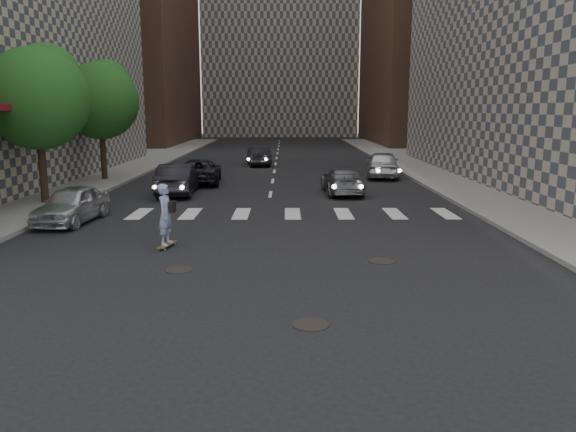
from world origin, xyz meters
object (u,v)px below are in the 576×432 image
at_px(silver_sedan, 72,204).
at_px(traffic_car_e, 259,156).
at_px(traffic_car_b, 343,181).
at_px(traffic_car_c, 199,171).
at_px(tree_b, 39,94).
at_px(tree_c, 101,97).
at_px(traffic_car_a, 178,179).
at_px(traffic_car_d, 382,164).
at_px(skateboarder, 166,214).

relative_size(silver_sedan, traffic_car_e, 0.95).
height_order(traffic_car_b, traffic_car_c, traffic_car_c).
bearing_deg(tree_b, traffic_car_b, 13.41).
distance_m(traffic_car_c, traffic_car_e, 10.22).
height_order(silver_sedan, traffic_car_c, traffic_car_c).
relative_size(tree_b, tree_c, 1.00).
height_order(silver_sedan, traffic_car_a, traffic_car_a).
bearing_deg(traffic_car_e, traffic_car_b, 100.98).
height_order(silver_sedan, traffic_car_e, traffic_car_e).
height_order(traffic_car_a, traffic_car_e, traffic_car_a).
height_order(traffic_car_a, traffic_car_d, traffic_car_d).
bearing_deg(traffic_car_b, silver_sedan, 31.51).
relative_size(tree_b, silver_sedan, 1.69).
xyz_separation_m(traffic_car_b, traffic_car_d, (3.02, 6.46, 0.16)).
xyz_separation_m(skateboarder, traffic_car_d, (9.29, 17.11, -0.21)).
xyz_separation_m(traffic_car_d, traffic_car_e, (-7.70, 7.15, -0.11)).
xyz_separation_m(silver_sedan, traffic_car_c, (2.98, 10.70, 0.00)).
height_order(tree_b, skateboarder, tree_b).
xyz_separation_m(traffic_car_a, traffic_car_c, (0.44, 3.98, -0.07)).
bearing_deg(tree_b, skateboarder, -48.60).
bearing_deg(traffic_car_b, traffic_car_c, -28.90).
height_order(tree_c, traffic_car_a, tree_c).
xyz_separation_m(traffic_car_b, traffic_car_e, (-4.68, 13.61, 0.04)).
bearing_deg(traffic_car_d, tree_b, 38.46).
bearing_deg(traffic_car_d, silver_sedan, 52.40).
distance_m(traffic_car_d, traffic_car_e, 10.51).
height_order(tree_b, traffic_car_a, tree_b).
bearing_deg(traffic_car_c, traffic_car_d, -169.96).
relative_size(tree_b, traffic_car_c, 1.37).
height_order(silver_sedan, traffic_car_d, traffic_car_d).
bearing_deg(traffic_car_a, traffic_car_b, 178.56).
bearing_deg(traffic_car_a, skateboarder, 95.93).
relative_size(tree_c, traffic_car_a, 1.47).
relative_size(silver_sedan, traffic_car_c, 0.81).
distance_m(traffic_car_a, traffic_car_e, 14.18).
relative_size(traffic_car_a, traffic_car_c, 0.93).
height_order(tree_b, silver_sedan, tree_b).
bearing_deg(traffic_car_e, silver_sedan, 66.33).
distance_m(tree_b, tree_c, 8.00).
distance_m(skateboarder, traffic_car_e, 24.31).
bearing_deg(traffic_car_a, traffic_car_d, -151.52).
bearing_deg(traffic_car_b, traffic_car_d, -117.08).
bearing_deg(traffic_car_a, traffic_car_e, -106.04).
bearing_deg(skateboarder, traffic_car_c, 107.47).
height_order(tree_b, traffic_car_b, tree_b).
distance_m(silver_sedan, traffic_car_a, 7.18).
xyz_separation_m(tree_c, skateboarder, (6.67, -15.56, -3.65)).
height_order(tree_c, traffic_car_b, tree_c).
relative_size(tree_c, traffic_car_d, 1.42).
distance_m(traffic_car_b, traffic_car_e, 14.39).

